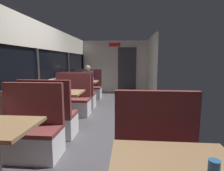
{
  "coord_description": "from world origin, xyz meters",
  "views": [
    {
      "loc": [
        0.56,
        -3.85,
        1.44
      ],
      "look_at": [
        0.16,
        0.87,
        0.77
      ],
      "focal_mm": 28.85,
      "sensor_mm": 36.0,
      "label": 1
    }
  ],
  "objects": [
    {
      "name": "coffee_cup_primary",
      "position": [
        1.1,
        -2.77,
        0.79
      ],
      "size": [
        0.07,
        0.07,
        0.09
      ],
      "color": "#26598C",
      "rests_on": "dining_table_front_aisle"
    },
    {
      "name": "carriage_aisle_panel_right",
      "position": [
        1.45,
        3.0,
        1.15
      ],
      "size": [
        0.08,
        2.4,
        2.3
      ],
      "primitive_type": "cube",
      "color": "beige",
      "rests_on": "ground_plane"
    },
    {
      "name": "seated_passenger",
      "position": [
        -0.89,
        2.76,
        0.54
      ],
      "size": [
        0.47,
        0.55,
        1.26
      ],
      "color": "#26262D",
      "rests_on": "ground_plane"
    },
    {
      "name": "bench_far_window_facing_end",
      "position": [
        -0.89,
        1.43,
        0.33
      ],
      "size": [
        0.95,
        0.5,
        1.1
      ],
      "color": "silver",
      "rests_on": "ground_plane"
    },
    {
      "name": "bench_mid_window_facing_end",
      "position": [
        -0.89,
        -0.68,
        0.33
      ],
      "size": [
        0.95,
        0.5,
        1.1
      ],
      "color": "silver",
      "rests_on": "ground_plane"
    },
    {
      "name": "ground_plane",
      "position": [
        0.0,
        0.0,
        -0.01
      ],
      "size": [
        3.3,
        9.2,
        0.02
      ],
      "primitive_type": "cube",
      "color": "#423F44"
    },
    {
      "name": "carriage_window_panel_left",
      "position": [
        -1.45,
        0.0,
        1.11
      ],
      "size": [
        0.09,
        8.48,
        2.3
      ],
      "color": "beige",
      "rests_on": "ground_plane"
    },
    {
      "name": "bench_front_aisle_facing_entry",
      "position": [
        0.89,
        -1.99,
        0.33
      ],
      "size": [
        0.95,
        0.5,
        1.1
      ],
      "color": "silver",
      "rests_on": "ground_plane"
    },
    {
      "name": "bench_mid_window_facing_entry",
      "position": [
        -0.89,
        0.72,
        0.33
      ],
      "size": [
        0.95,
        0.5,
        1.1
      ],
      "color": "silver",
      "rests_on": "ground_plane"
    },
    {
      "name": "dining_table_far_window",
      "position": [
        -0.89,
        2.13,
        0.64
      ],
      "size": [
        0.9,
        0.7,
        0.74
      ],
      "color": "#9E9EA3",
      "rests_on": "ground_plane"
    },
    {
      "name": "dining_table_mid_window",
      "position": [
        -0.89,
        0.02,
        0.64
      ],
      "size": [
        0.9,
        0.7,
        0.74
      ],
      "color": "#9E9EA3",
      "rests_on": "ground_plane"
    },
    {
      "name": "carriage_end_bulkhead",
      "position": [
        0.06,
        4.19,
        1.14
      ],
      "size": [
        2.9,
        0.11,
        2.3
      ],
      "color": "beige",
      "rests_on": "ground_plane"
    },
    {
      "name": "bench_far_window_facing_entry",
      "position": [
        -0.89,
        2.83,
        0.33
      ],
      "size": [
        0.95,
        0.5,
        1.1
      ],
      "color": "silver",
      "rests_on": "ground_plane"
    },
    {
      "name": "bench_near_window_facing_entry",
      "position": [
        -0.89,
        -1.39,
        0.33
      ],
      "size": [
        0.95,
        0.5,
        1.1
      ],
      "color": "silver",
      "rests_on": "ground_plane"
    }
  ]
}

